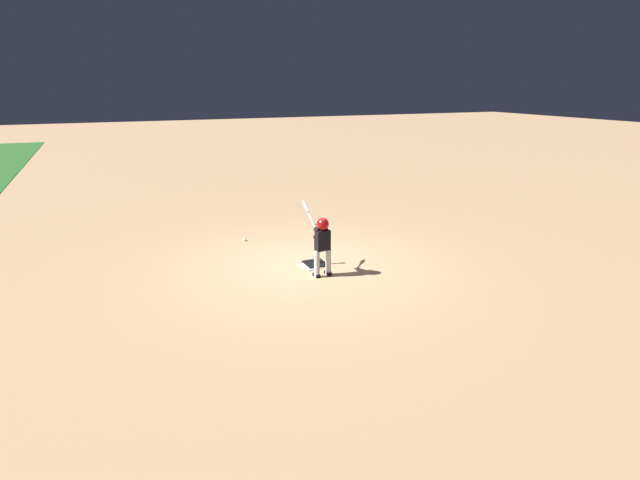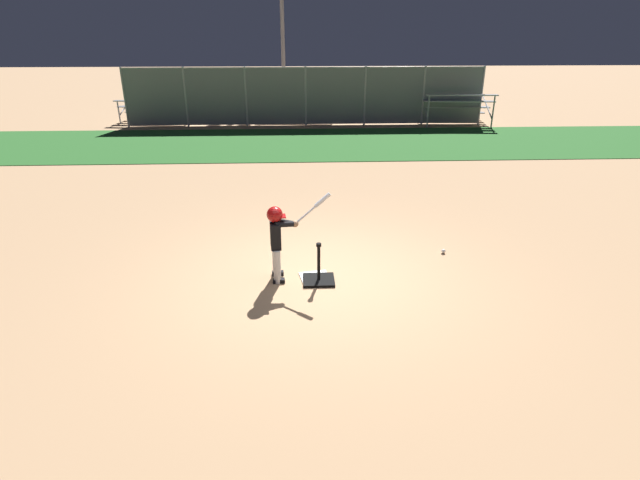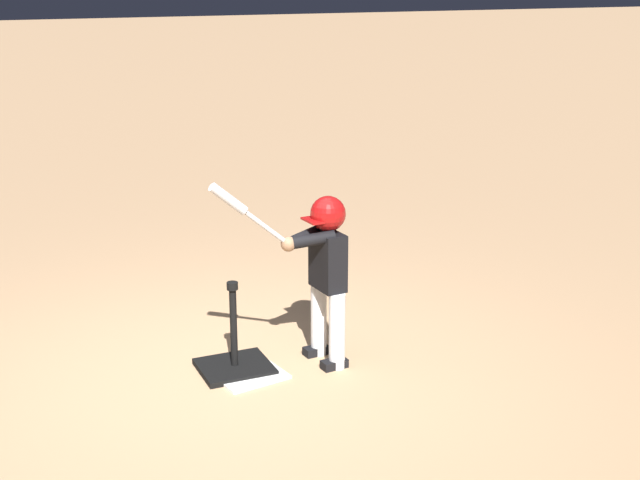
% 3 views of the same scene
% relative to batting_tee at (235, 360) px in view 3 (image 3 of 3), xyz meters
% --- Properties ---
extents(ground_plane, '(90.00, 90.00, 0.00)m').
position_rel_batting_tee_xyz_m(ground_plane, '(0.07, 0.15, -0.07)').
color(ground_plane, tan).
extents(home_plate, '(0.51, 0.51, 0.02)m').
position_rel_batting_tee_xyz_m(home_plate, '(-0.05, 0.10, -0.06)').
color(home_plate, white).
rests_on(home_plate, ground_plane).
extents(batting_tee, '(0.48, 0.43, 0.64)m').
position_rel_batting_tee_xyz_m(batting_tee, '(0.00, 0.00, 0.00)').
color(batting_tee, black).
rests_on(batting_tee, ground_plane).
extents(batter_child, '(0.96, 0.38, 1.37)m').
position_rel_batting_tee_xyz_m(batter_child, '(-0.61, 0.12, 0.68)').
color(batter_child, silver).
rests_on(batter_child, ground_plane).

